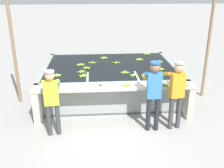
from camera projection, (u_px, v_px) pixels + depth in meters
ground_plane at (115, 123)px, 6.58m from camera, size 80.00×80.00×0.00m
wash_tank at (110, 80)px, 8.26m from camera, size 4.05×3.07×0.92m
work_ledge at (115, 97)px, 6.56m from camera, size 4.05×0.45×0.92m
worker_0 at (51, 97)px, 5.82m from camera, size 0.46×0.73×1.56m
worker_1 at (154, 89)px, 5.96m from camera, size 0.42×0.73×1.70m
worker_2 at (176, 89)px, 6.05m from camera, size 0.47×0.74×1.67m
banana_bunch_floating_0 at (125, 72)px, 7.41m from camera, size 0.28×0.27×0.08m
banana_bunch_floating_1 at (116, 63)px, 8.32m from camera, size 0.28×0.28×0.08m
banana_bunch_floating_2 at (87, 68)px, 7.81m from camera, size 0.27×0.27×0.08m
banana_bunch_floating_3 at (147, 54)px, 9.35m from camera, size 0.28×0.28×0.08m
banana_bunch_floating_4 at (159, 62)px, 8.44m from camera, size 0.28×0.28×0.08m
banana_bunch_floating_5 at (82, 72)px, 7.47m from camera, size 0.27×0.27×0.08m
banana_bunch_floating_6 at (81, 65)px, 8.12m from camera, size 0.28×0.28×0.08m
banana_bunch_floating_7 at (160, 69)px, 7.70m from camera, size 0.28×0.28×0.08m
banana_bunch_floating_8 at (134, 75)px, 7.19m from camera, size 0.24×0.24×0.08m
banana_bunch_floating_9 at (84, 76)px, 7.16m from camera, size 0.28×0.28×0.08m
banana_bunch_floating_10 at (104, 58)px, 8.86m from camera, size 0.28×0.27×0.08m
banana_bunch_floating_11 at (57, 75)px, 7.17m from camera, size 0.28×0.28×0.08m
banana_bunch_floating_12 at (139, 59)px, 8.67m from camera, size 0.26×0.28×0.08m
banana_bunch_floating_13 at (92, 63)px, 8.32m from camera, size 0.28×0.28×0.08m
banana_bunch_ledge_0 at (126, 85)px, 6.48m from camera, size 0.27×0.28×0.08m
banana_bunch_ledge_1 at (164, 85)px, 6.49m from camera, size 0.28×0.28×0.08m
banana_bunch_ledge_2 at (184, 84)px, 6.54m from camera, size 0.28×0.28×0.08m
knife_0 at (102, 86)px, 6.46m from camera, size 0.26×0.28×0.02m
support_post_left at (13, 49)px, 7.22m from camera, size 0.09×0.09×3.20m
support_post_right at (208, 45)px, 7.65m from camera, size 0.09×0.09×3.20m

